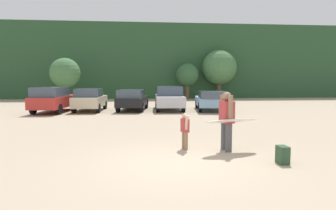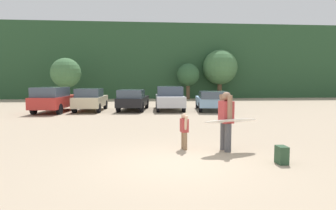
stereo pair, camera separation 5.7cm
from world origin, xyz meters
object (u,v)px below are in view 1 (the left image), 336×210
object	(u,v)px
parked_car_black	(132,99)
person_adult	(227,118)
parked_car_silver	(169,98)
person_child	(185,129)
parked_car_sky_blue	(211,100)
backpack_dropped	(283,155)
parked_car_red	(54,99)
surfboard_white	(232,121)
parked_car_champagne	(90,100)

from	to	relation	value
parked_car_black	person_adult	size ratio (longest dim) A/B	2.58
parked_car_silver	person_child	size ratio (longest dim) A/B	4.11
parked_car_sky_blue	parked_car_black	bearing A→B (deg)	90.57
parked_car_black	backpack_dropped	distance (m)	14.21
parked_car_red	surfboard_white	world-z (taller)	parked_car_red
parked_car_champagne	person_child	bearing A→B (deg)	-155.28
surfboard_white	backpack_dropped	distance (m)	1.76
parked_car_silver	parked_car_black	bearing A→B (deg)	94.83
parked_car_sky_blue	person_adult	xyz separation A→B (m)	(-2.35, -11.52, 0.25)
person_child	parked_car_black	bearing A→B (deg)	-90.39
backpack_dropped	parked_car_champagne	bearing A→B (deg)	117.32
person_child	parked_car_red	bearing A→B (deg)	-67.45
parked_car_black	backpack_dropped	xyz separation A→B (m)	(4.10, -13.59, -0.54)
surfboard_white	backpack_dropped	size ratio (longest dim) A/B	3.99
parked_car_sky_blue	surfboard_white	world-z (taller)	parked_car_sky_blue
parked_car_red	parked_car_champagne	distance (m)	2.30
parked_car_silver	person_child	bearing A→B (deg)	178.72
parked_car_silver	backpack_dropped	xyz separation A→B (m)	(1.53, -13.72, -0.63)
person_adult	surfboard_white	bearing A→B (deg)	116.52
parked_car_red	person_child	xyz separation A→B (m)	(7.00, -11.20, -0.24)
person_adult	parked_car_black	bearing A→B (deg)	-85.15
parked_car_sky_blue	backpack_dropped	world-z (taller)	parked_car_sky_blue
parked_car_red	parked_car_sky_blue	bearing A→B (deg)	-84.51
parked_car_champagne	person_adult	xyz separation A→B (m)	(5.97, -12.05, 0.21)
parked_car_champagne	parked_car_sky_blue	size ratio (longest dim) A/B	0.91
parked_car_red	backpack_dropped	bearing A→B (deg)	-139.21
person_child	parked_car_silver	bearing A→B (deg)	-102.76
parked_car_sky_blue	person_adult	bearing A→B (deg)	175.26
parked_car_sky_blue	backpack_dropped	distance (m)	13.08
parked_car_red	parked_car_champagne	xyz separation A→B (m)	(2.23, 0.54, -0.08)
surfboard_white	parked_car_sky_blue	bearing A→B (deg)	-115.74
parked_car_sky_blue	surfboard_white	xyz separation A→B (m)	(-2.24, -11.67, 0.17)
surfboard_white	backpack_dropped	bearing A→B (deg)	109.57
parked_car_champagne	backpack_dropped	xyz separation A→B (m)	(6.99, -13.53, -0.56)
person_child	surfboard_white	distance (m)	1.41
parked_car_red	person_adult	size ratio (longest dim) A/B	2.76
parked_car_silver	parked_car_sky_blue	world-z (taller)	parked_car_silver
parked_car_red	parked_car_silver	distance (m)	7.72
parked_car_black	surfboard_white	world-z (taller)	parked_car_black
parked_car_black	parked_car_silver	distance (m)	2.58
parked_car_black	person_adult	bearing A→B (deg)	-158.16
parked_car_black	backpack_dropped	size ratio (longest dim) A/B	10.07
parked_car_red	parked_car_champagne	bearing A→B (deg)	-70.92
parked_car_sky_blue	person_child	size ratio (longest dim) A/B	4.06
parked_car_black	person_child	size ratio (longest dim) A/B	4.09
parked_car_sky_blue	backpack_dropped	bearing A→B (deg)	-179.06
parked_car_champagne	surfboard_white	size ratio (longest dim) A/B	2.28
backpack_dropped	person_adult	bearing A→B (deg)	124.57
parked_car_black	parked_car_red	bearing A→B (deg)	104.29
parked_car_champagne	backpack_dropped	distance (m)	15.24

